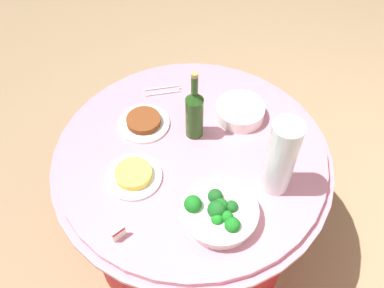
{
  "coord_description": "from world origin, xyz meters",
  "views": [
    {
      "loc": [
        0.85,
        0.61,
        2.1
      ],
      "look_at": [
        0.0,
        0.0,
        0.79
      ],
      "focal_mm": 39.33,
      "sensor_mm": 36.0,
      "label": 1
    }
  ],
  "objects_px": {
    "wine_bottle": "(194,112)",
    "food_plate_fried_egg": "(134,175)",
    "food_plate_stir_fry": "(143,123)",
    "serving_tongs": "(164,90)",
    "decorative_fruit_vase": "(280,159)",
    "label_placard_front": "(119,234)",
    "plate_stack": "(240,111)",
    "broccoli_bowl": "(218,212)"
  },
  "relations": [
    {
      "from": "plate_stack",
      "to": "decorative_fruit_vase",
      "type": "height_order",
      "value": "decorative_fruit_vase"
    },
    {
      "from": "label_placard_front",
      "to": "wine_bottle",
      "type": "bearing_deg",
      "value": -173.11
    },
    {
      "from": "plate_stack",
      "to": "label_placard_front",
      "type": "bearing_deg",
      "value": -3.0
    },
    {
      "from": "decorative_fruit_vase",
      "to": "label_placard_front",
      "type": "xyz_separation_m",
      "value": [
        0.51,
        -0.33,
        -0.13
      ]
    },
    {
      "from": "food_plate_fried_egg",
      "to": "label_placard_front",
      "type": "height_order",
      "value": "label_placard_front"
    },
    {
      "from": "serving_tongs",
      "to": "food_plate_stir_fry",
      "type": "distance_m",
      "value": 0.23
    },
    {
      "from": "food_plate_stir_fry",
      "to": "food_plate_fried_egg",
      "type": "distance_m",
      "value": 0.27
    },
    {
      "from": "serving_tongs",
      "to": "label_placard_front",
      "type": "distance_m",
      "value": 0.75
    },
    {
      "from": "plate_stack",
      "to": "serving_tongs",
      "type": "distance_m",
      "value": 0.37
    },
    {
      "from": "broccoli_bowl",
      "to": "food_plate_stir_fry",
      "type": "distance_m",
      "value": 0.54
    },
    {
      "from": "broccoli_bowl",
      "to": "serving_tongs",
      "type": "relative_size",
      "value": 1.91
    },
    {
      "from": "serving_tongs",
      "to": "plate_stack",
      "type": "bearing_deg",
      "value": 100.4
    },
    {
      "from": "wine_bottle",
      "to": "plate_stack",
      "type": "bearing_deg",
      "value": 151.75
    },
    {
      "from": "plate_stack",
      "to": "serving_tongs",
      "type": "height_order",
      "value": "plate_stack"
    },
    {
      "from": "serving_tongs",
      "to": "broccoli_bowl",
      "type": "bearing_deg",
      "value": 54.24
    },
    {
      "from": "wine_bottle",
      "to": "food_plate_fried_egg",
      "type": "height_order",
      "value": "wine_bottle"
    },
    {
      "from": "label_placard_front",
      "to": "serving_tongs",
      "type": "bearing_deg",
      "value": -154.04
    },
    {
      "from": "decorative_fruit_vase",
      "to": "label_placard_front",
      "type": "relative_size",
      "value": 6.18
    },
    {
      "from": "wine_bottle",
      "to": "food_plate_fried_egg",
      "type": "bearing_deg",
      "value": -10.54
    },
    {
      "from": "food_plate_stir_fry",
      "to": "serving_tongs",
      "type": "bearing_deg",
      "value": -165.27
    },
    {
      "from": "wine_bottle",
      "to": "serving_tongs",
      "type": "distance_m",
      "value": 0.32
    },
    {
      "from": "plate_stack",
      "to": "serving_tongs",
      "type": "relative_size",
      "value": 1.43
    },
    {
      "from": "decorative_fruit_vase",
      "to": "food_plate_stir_fry",
      "type": "xyz_separation_m",
      "value": [
        0.06,
        -0.6,
        -0.14
      ]
    },
    {
      "from": "decorative_fruit_vase",
      "to": "plate_stack",
      "type": "bearing_deg",
      "value": -127.76
    },
    {
      "from": "plate_stack",
      "to": "food_plate_fried_egg",
      "type": "distance_m",
      "value": 0.54
    },
    {
      "from": "broccoli_bowl",
      "to": "decorative_fruit_vase",
      "type": "relative_size",
      "value": 0.82
    },
    {
      "from": "plate_stack",
      "to": "food_plate_fried_egg",
      "type": "height_order",
      "value": "plate_stack"
    },
    {
      "from": "plate_stack",
      "to": "wine_bottle",
      "type": "relative_size",
      "value": 0.62
    },
    {
      "from": "food_plate_stir_fry",
      "to": "wine_bottle",
      "type": "bearing_deg",
      "value": 113.93
    },
    {
      "from": "broccoli_bowl",
      "to": "decorative_fruit_vase",
      "type": "bearing_deg",
      "value": 159.16
    },
    {
      "from": "food_plate_fried_egg",
      "to": "wine_bottle",
      "type": "bearing_deg",
      "value": 169.46
    },
    {
      "from": "plate_stack",
      "to": "food_plate_stir_fry",
      "type": "bearing_deg",
      "value": -47.27
    },
    {
      "from": "serving_tongs",
      "to": "food_plate_stir_fry",
      "type": "height_order",
      "value": "food_plate_stir_fry"
    },
    {
      "from": "plate_stack",
      "to": "serving_tongs",
      "type": "bearing_deg",
      "value": -79.6
    },
    {
      "from": "broccoli_bowl",
      "to": "food_plate_fried_egg",
      "type": "xyz_separation_m",
      "value": [
        0.04,
        -0.36,
        -0.02
      ]
    },
    {
      "from": "broccoli_bowl",
      "to": "serving_tongs",
      "type": "bearing_deg",
      "value": -125.76
    },
    {
      "from": "decorative_fruit_vase",
      "to": "serving_tongs",
      "type": "height_order",
      "value": "decorative_fruit_vase"
    },
    {
      "from": "food_plate_fried_egg",
      "to": "food_plate_stir_fry",
      "type": "bearing_deg",
      "value": -148.03
    },
    {
      "from": "broccoli_bowl",
      "to": "wine_bottle",
      "type": "bearing_deg",
      "value": -132.63
    },
    {
      "from": "broccoli_bowl",
      "to": "plate_stack",
      "type": "distance_m",
      "value": 0.51
    },
    {
      "from": "broccoli_bowl",
      "to": "plate_stack",
      "type": "xyz_separation_m",
      "value": [
        -0.47,
        -0.2,
        -0.01
      ]
    },
    {
      "from": "wine_bottle",
      "to": "decorative_fruit_vase",
      "type": "distance_m",
      "value": 0.4
    }
  ]
}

